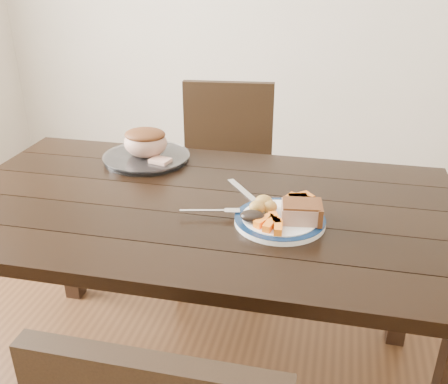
% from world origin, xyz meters
% --- Properties ---
extents(ground, '(4.00, 4.00, 0.00)m').
position_xyz_m(ground, '(0.00, 0.00, 0.00)').
color(ground, '#472B16').
rests_on(ground, ground).
extents(dining_table, '(1.61, 0.93, 0.75)m').
position_xyz_m(dining_table, '(0.00, 0.00, 0.66)').
color(dining_table, black).
rests_on(dining_table, ground).
extents(chair_far, '(0.47, 0.48, 0.93)m').
position_xyz_m(chair_far, '(-0.09, 0.74, 0.52)').
color(chair_far, black).
rests_on(chair_far, ground).
extents(dinner_plate, '(0.26, 0.26, 0.02)m').
position_xyz_m(dinner_plate, '(0.26, -0.08, 0.76)').
color(dinner_plate, white).
rests_on(dinner_plate, dining_table).
extents(plate_rim, '(0.26, 0.26, 0.02)m').
position_xyz_m(plate_rim, '(0.26, -0.08, 0.77)').
color(plate_rim, '#0C1F3E').
rests_on(plate_rim, dinner_plate).
extents(serving_platter, '(0.32, 0.32, 0.02)m').
position_xyz_m(serving_platter, '(-0.29, 0.29, 0.76)').
color(serving_platter, white).
rests_on(serving_platter, dining_table).
extents(pork_slice, '(0.12, 0.10, 0.05)m').
position_xyz_m(pork_slice, '(0.32, -0.09, 0.79)').
color(pork_slice, tan).
rests_on(pork_slice, dinner_plate).
extents(roasted_potatoes, '(0.08, 0.08, 0.05)m').
position_xyz_m(roasted_potatoes, '(0.21, -0.06, 0.79)').
color(roasted_potatoes, gold).
rests_on(roasted_potatoes, dinner_plate).
extents(carrot_batons, '(0.08, 0.11, 0.02)m').
position_xyz_m(carrot_batons, '(0.24, -0.14, 0.78)').
color(carrot_batons, orange).
rests_on(carrot_batons, dinner_plate).
extents(pumpkin_wedges, '(0.10, 0.09, 0.04)m').
position_xyz_m(pumpkin_wedges, '(0.31, -0.02, 0.79)').
color(pumpkin_wedges, orange).
rests_on(pumpkin_wedges, dinner_plate).
extents(dark_mushroom, '(0.07, 0.05, 0.03)m').
position_xyz_m(dark_mushroom, '(0.19, -0.13, 0.79)').
color(dark_mushroom, black).
rests_on(dark_mushroom, dinner_plate).
extents(fork, '(0.18, 0.06, 0.00)m').
position_xyz_m(fork, '(0.07, -0.09, 0.77)').
color(fork, silver).
rests_on(fork, dinner_plate).
extents(roast_joint, '(0.16, 0.14, 0.11)m').
position_xyz_m(roast_joint, '(-0.29, 0.29, 0.82)').
color(roast_joint, tan).
rests_on(roast_joint, serving_platter).
extents(cut_slice, '(0.08, 0.07, 0.02)m').
position_xyz_m(cut_slice, '(-0.22, 0.23, 0.78)').
color(cut_slice, tan).
rests_on(cut_slice, serving_platter).
extents(carving_knife, '(0.21, 0.27, 0.01)m').
position_xyz_m(carving_knife, '(0.19, 0.01, 0.76)').
color(carving_knife, silver).
rests_on(carving_knife, dining_table).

